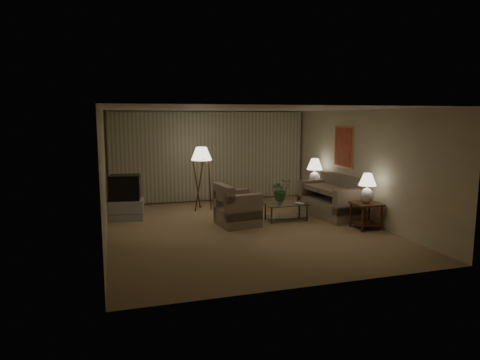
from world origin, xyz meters
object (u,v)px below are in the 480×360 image
sofa (331,200)px  floor_lamp (202,177)px  table_lamp_near (367,185)px  table_lamp_far (315,170)px  side_table_near (366,211)px  crt_tv (125,187)px  coffee_table (286,209)px  side_table_far (314,192)px  vase (280,201)px  armchair (237,209)px  ottoman (227,197)px  tv_cabinet (126,210)px

sofa → floor_lamp: bearing=-124.6°
table_lamp_near → table_lamp_far: table_lamp_far is taller
side_table_near → table_lamp_far: 2.68m
table_lamp_far → crt_tv: 5.21m
coffee_table → sofa: bearing=4.5°
side_table_far → side_table_near: bearing=-90.0°
floor_lamp → vase: (1.58, -1.77, -0.42)m
coffee_table → floor_lamp: 2.55m
armchair → vase: size_ratio=8.13×
side_table_near → crt_tv: 5.78m
crt_tv → coffee_table: bearing=-9.9°
armchair → side_table_near: armchair is taller
coffee_table → armchair: bearing=-176.3°
vase → side_table_far: bearing=40.4°
table_lamp_far → sofa: bearing=-96.8°
ottoman → vase: (0.69, -2.45, 0.30)m
armchair → side_table_far: 3.06m
armchair → table_lamp_near: size_ratio=1.66×
sofa → crt_tv: 5.19m
side_table_near → crt_tv: crt_tv is taller
crt_tv → ottoman: bearing=30.7°
armchair → ottoman: (0.43, 2.53, -0.20)m
sofa → tv_cabinet: bearing=-108.3°
crt_tv → ottoman: crt_tv is taller
vase → floor_lamp: bearing=131.6°
coffee_table → vase: vase is taller
tv_cabinet → side_table_far: bearing=9.5°
side_table_far → crt_tv: (-5.20, -0.10, 0.41)m
side_table_near → tv_cabinet: size_ratio=0.65×
tv_cabinet → armchair: bearing=-19.6°
coffee_table → tv_cabinet: size_ratio=1.14×
side_table_far → tv_cabinet: (-5.20, -0.10, -0.15)m
tv_cabinet → vase: 3.83m
crt_tv → ottoman: (2.93, 1.20, -0.62)m
coffee_table → vase: 0.26m
sofa → table_lamp_far: size_ratio=2.66×
side_table_far → table_lamp_near: bearing=-90.0°
armchair → table_lamp_far: bearing=-68.7°
coffee_table → vase: size_ratio=7.68×
armchair → crt_tv: size_ratio=1.43×
side_table_far → armchair: bearing=-152.1°
table_lamp_near → coffee_table: bearing=138.9°
sofa → ottoman: sofa is taller
vase → coffee_table: bearing=0.0°
sofa → vase: 1.44m
sofa → table_lamp_far: bearing=167.7°
table_lamp_near → coffee_table: 2.03m
armchair → sofa: bearing=-92.5°
armchair → tv_cabinet: (-2.50, 1.33, -0.14)m
sofa → table_lamp_near: table_lamp_near is taller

